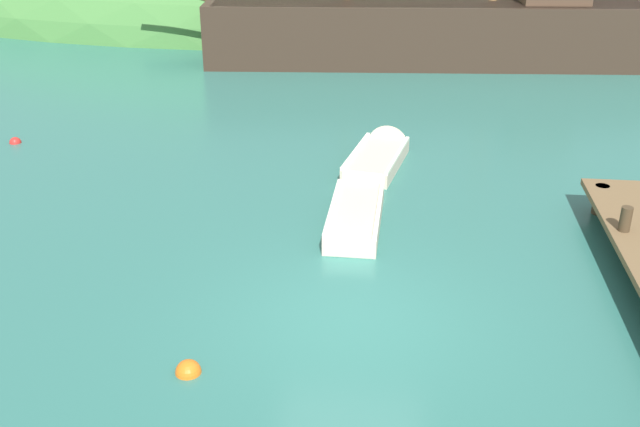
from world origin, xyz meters
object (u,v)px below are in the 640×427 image
at_px(sailing_ship, 428,37).
at_px(buoy_red, 15,143).
at_px(buoy_orange, 188,372).
at_px(rowboat_center, 381,155).
at_px(rowboat_outer_left, 357,209).

xyz_separation_m(sailing_ship, buoy_red, (-10.56, -9.88, -0.86)).
bearing_deg(buoy_red, sailing_ship, 43.10).
bearing_deg(buoy_red, buoy_orange, -51.57).
distance_m(rowboat_center, buoy_red, 9.31).
relative_size(sailing_ship, rowboat_center, 5.46).
height_order(rowboat_center, buoy_orange, rowboat_center).
distance_m(sailing_ship, buoy_red, 14.49).
relative_size(buoy_orange, buoy_red, 1.25).
height_order(sailing_ship, buoy_orange, sailing_ship).
relative_size(sailing_ship, buoy_orange, 48.53).
bearing_deg(buoy_orange, sailing_ship, 79.04).
bearing_deg(rowboat_outer_left, sailing_ship, -5.95).
bearing_deg(rowboat_center, rowboat_outer_left, -175.74).
bearing_deg(sailing_ship, rowboat_center, 78.28).
distance_m(rowboat_outer_left, buoy_red, 9.55).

